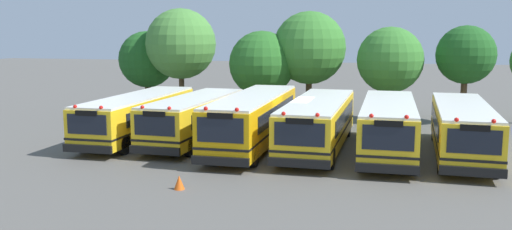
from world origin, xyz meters
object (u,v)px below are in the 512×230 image
at_px(tree_0, 145,60).
at_px(tree_5, 465,55).
at_px(school_bus_4, 388,125).
at_px(tree_1, 181,45).
at_px(school_bus_5, 462,127).
at_px(tree_2, 263,64).
at_px(school_bus_0, 138,115).
at_px(tree_4, 390,60).
at_px(school_bus_2, 253,118).
at_px(school_bus_1, 195,117).
at_px(traffic_cone, 179,182).
at_px(tree_3, 311,47).
at_px(school_bus_3, 318,122).

bearing_deg(tree_0, tree_5, -1.35).
distance_m(school_bus_4, tree_1, 18.16).
distance_m(school_bus_4, school_bus_5, 3.41).
distance_m(tree_1, tree_2, 6.28).
height_order(school_bus_0, tree_4, tree_4).
xyz_separation_m(school_bus_2, tree_4, (6.59, 9.89, 2.60)).
bearing_deg(school_bus_1, school_bus_4, 179.46).
xyz_separation_m(school_bus_4, school_bus_5, (3.38, 0.42, -0.04)).
height_order(tree_4, tree_5, tree_5).
bearing_deg(traffic_cone, tree_3, 83.96).
distance_m(tree_0, tree_4, 17.74).
bearing_deg(traffic_cone, school_bus_0, 124.63).
bearing_deg(school_bus_5, tree_4, -68.10).
xyz_separation_m(school_bus_0, tree_1, (-1.37, 9.61, 3.58)).
bearing_deg(school_bus_3, traffic_cone, 64.90).
distance_m(tree_3, tree_4, 5.38).
relative_size(school_bus_3, tree_3, 1.52).
relative_size(school_bus_3, tree_1, 1.46).
relative_size(school_bus_2, school_bus_4, 1.09).
relative_size(school_bus_3, tree_2, 1.86).
relative_size(tree_2, tree_3, 0.82).
xyz_separation_m(school_bus_0, school_bus_5, (16.75, 0.03, 0.03)).
bearing_deg(school_bus_5, school_bus_1, 1.70).
height_order(school_bus_0, tree_5, tree_5).
xyz_separation_m(tree_0, tree_3, (12.42, -0.22, 1.05)).
bearing_deg(tree_2, tree_1, 175.54).
distance_m(school_bus_3, school_bus_4, 3.43).
bearing_deg(tree_1, tree_0, 167.97).
xyz_separation_m(school_bus_2, tree_2, (-1.86, 9.53, 2.22)).
bearing_deg(school_bus_0, tree_3, -128.82).
bearing_deg(school_bus_4, tree_4, -89.85).
relative_size(tree_0, tree_4, 0.96).
height_order(tree_1, tree_3, tree_1).
relative_size(school_bus_3, tree_4, 1.78).
bearing_deg(school_bus_1, tree_2, -97.44).
relative_size(school_bus_5, tree_1, 1.43).
bearing_deg(tree_3, tree_5, -1.77).
distance_m(tree_2, tree_5, 13.08).
bearing_deg(tree_1, school_bus_0, -81.89).
height_order(school_bus_4, tree_4, tree_4).
bearing_deg(tree_2, school_bus_0, -117.55).
relative_size(school_bus_2, traffic_cone, 21.53).
xyz_separation_m(tree_2, tree_5, (13.05, 0.62, 0.71)).
relative_size(school_bus_0, tree_1, 1.42).
xyz_separation_m(tree_0, tree_5, (22.32, -0.53, 0.62)).
relative_size(tree_0, tree_2, 1.00).
height_order(school_bus_0, tree_2, tree_2).
bearing_deg(tree_2, tree_5, 2.72).
height_order(tree_0, traffic_cone, tree_0).
relative_size(tree_3, tree_4, 1.17).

